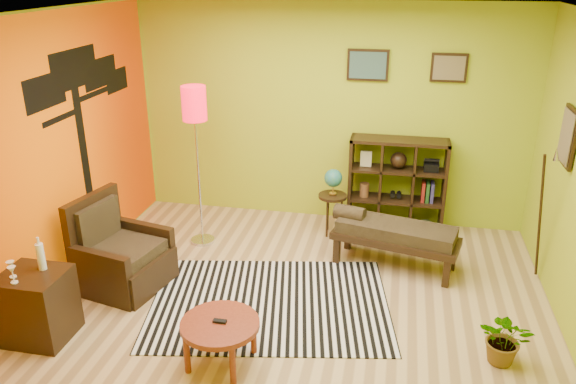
% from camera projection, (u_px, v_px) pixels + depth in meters
% --- Properties ---
extents(ground, '(5.00, 5.00, 0.00)m').
position_uv_depth(ground, '(297.00, 306.00, 5.61)').
color(ground, tan).
rests_on(ground, ground).
extents(room_shell, '(5.04, 4.54, 2.82)m').
position_uv_depth(room_shell, '(288.00, 132.00, 4.97)').
color(room_shell, '#9FB81F').
rests_on(room_shell, ground).
extents(zebra_rug, '(2.64, 2.09, 0.01)m').
position_uv_depth(zebra_rug, '(270.00, 303.00, 5.67)').
color(zebra_rug, silver).
rests_on(zebra_rug, ground).
extents(coffee_table, '(0.67, 0.67, 0.43)m').
position_uv_depth(coffee_table, '(220.00, 328.00, 4.69)').
color(coffee_table, maroon).
rests_on(coffee_table, ground).
extents(armchair, '(0.95, 0.95, 0.98)m').
position_uv_depth(armchair, '(120.00, 259.00, 5.91)').
color(armchair, black).
rests_on(armchair, ground).
extents(side_cabinet, '(0.55, 0.50, 0.97)m').
position_uv_depth(side_cabinet, '(37.00, 305.00, 5.04)').
color(side_cabinet, black).
rests_on(side_cabinet, ground).
extents(floor_lamp, '(0.29, 0.29, 1.93)m').
position_uv_depth(floor_lamp, '(195.00, 118.00, 6.35)').
color(floor_lamp, silver).
rests_on(floor_lamp, ground).
extents(globe_table, '(0.35, 0.35, 0.86)m').
position_uv_depth(globe_table, '(333.00, 186.00, 6.90)').
color(globe_table, black).
rests_on(globe_table, ground).
extents(cube_shelf, '(1.20, 0.35, 1.20)m').
position_uv_depth(cube_shelf, '(398.00, 185.00, 7.06)').
color(cube_shelf, black).
rests_on(cube_shelf, ground).
extents(bench, '(1.46, 0.80, 0.64)m').
position_uv_depth(bench, '(392.00, 233.00, 6.23)').
color(bench, black).
rests_on(bench, ground).
extents(potted_plant, '(0.53, 0.57, 0.37)m').
position_uv_depth(potted_plant, '(505.00, 344.00, 4.76)').
color(potted_plant, '#26661E').
rests_on(potted_plant, ground).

